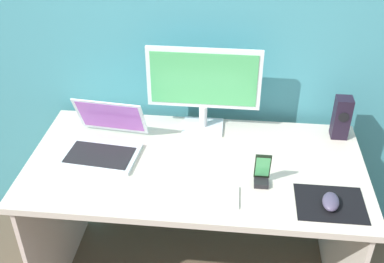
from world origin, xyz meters
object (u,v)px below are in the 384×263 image
speaker_right (341,118)px  mouse (331,202)px  keyboard_external (182,194)px  phone_in_dock (262,174)px  monitor (204,85)px  laptop (104,142)px

speaker_right → mouse: size_ratio=1.91×
keyboard_external → phone_in_dock: phone_in_dock is taller
monitor → keyboard_external: (-0.04, -0.47, -0.22)m
mouse → phone_in_dock: phone_in_dock is taller
laptop → mouse: size_ratio=3.30×
speaker_right → keyboard_external: size_ratio=0.45×
speaker_right → monitor: bearing=179.6°
mouse → phone_in_dock: 0.27m
monitor → laptop: bearing=-151.4°
monitor → phone_in_dock: (0.26, -0.37, -0.17)m
monitor → speaker_right: size_ratio=2.57×
keyboard_external → monitor: bearing=84.6°
speaker_right → keyboard_external: bearing=-144.0°
monitor → laptop: (-0.40, -0.22, -0.18)m
phone_in_dock → mouse: bearing=-22.5°
speaker_right → laptop: bearing=-168.0°
monitor → keyboard_external: size_ratio=1.16×
mouse → phone_in_dock: size_ratio=0.72×
speaker_right → laptop: 1.02m
laptop → monitor: bearing=28.6°
monitor → speaker_right: bearing=-0.4°
speaker_right → mouse: speaker_right is taller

